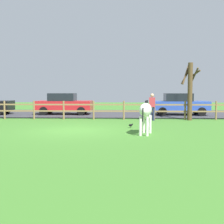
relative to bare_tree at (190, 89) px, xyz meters
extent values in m
plane|color=#3D7528|center=(-6.30, -4.79, -1.90)|extent=(60.00, 60.00, 0.00)
cube|color=#38383D|center=(-6.30, 4.51, -1.87)|extent=(28.00, 7.40, 0.05)
cylinder|color=olive|center=(-11.61, 0.21, -1.31)|extent=(0.11, 0.11, 1.17)
cylinder|color=olive|center=(-9.71, 0.21, -1.31)|extent=(0.11, 0.11, 1.17)
cylinder|color=olive|center=(-7.82, 0.21, -1.31)|extent=(0.11, 0.11, 1.17)
cylinder|color=olive|center=(-5.92, 0.21, -1.31)|extent=(0.11, 0.11, 1.17)
cylinder|color=olive|center=(-4.02, 0.21, -1.31)|extent=(0.11, 0.11, 1.17)
cylinder|color=olive|center=(-2.13, 0.21, -1.31)|extent=(0.11, 0.11, 1.17)
cylinder|color=olive|center=(-0.23, 0.21, -1.31)|extent=(0.11, 0.11, 1.17)
cylinder|color=olive|center=(1.67, 0.21, -1.31)|extent=(0.11, 0.11, 1.17)
cube|color=olive|center=(-6.87, 0.21, -1.37)|extent=(20.87, 0.06, 0.09)
cube|color=olive|center=(-6.87, 0.21, -0.96)|extent=(20.87, 0.06, 0.09)
cylinder|color=#513A23|center=(0.00, -0.03, -0.15)|extent=(0.29, 0.29, 3.50)
cylinder|color=#513A23|center=(0.29, 0.09, 0.87)|extent=(0.36, 0.70, 0.88)
cylinder|color=#513A23|center=(0.32, 0.21, 0.93)|extent=(0.59, 0.74, 0.51)
cylinder|color=#513A23|center=(-0.24, 0.18, 0.88)|extent=(0.56, 0.60, 1.20)
cylinder|color=#513A23|center=(-0.16, 0.30, 0.91)|extent=(0.78, 0.43, 1.23)
ellipsoid|color=white|center=(-3.11, -5.90, -0.86)|extent=(0.75, 1.32, 0.56)
cylinder|color=white|center=(-3.15, -5.48, -1.51)|extent=(0.11, 0.11, 0.78)
cylinder|color=white|center=(-2.88, -5.55, -1.51)|extent=(0.11, 0.11, 0.78)
cylinder|color=white|center=(-3.34, -6.26, -1.51)|extent=(0.11, 0.11, 0.78)
cylinder|color=white|center=(-3.07, -6.32, -1.51)|extent=(0.11, 0.11, 0.78)
cylinder|color=white|center=(-2.99, -5.39, -1.05)|extent=(0.37, 0.63, 0.51)
ellipsoid|color=white|center=(-2.89, -4.98, -1.62)|extent=(0.30, 0.47, 0.24)
cube|color=black|center=(-3.05, -5.66, -0.54)|extent=(0.17, 0.55, 0.12)
cylinder|color=black|center=(-3.26, -6.55, -1.01)|extent=(0.09, 0.20, 0.54)
cylinder|color=black|center=(-3.68, -3.70, -1.87)|extent=(0.01, 0.01, 0.06)
cylinder|color=black|center=(-3.68, -3.74, -1.87)|extent=(0.01, 0.01, 0.06)
ellipsoid|color=black|center=(-3.68, -3.72, -1.78)|extent=(0.18, 0.10, 0.12)
sphere|color=black|center=(-3.59, -3.72, -1.73)|extent=(0.07, 0.07, 0.07)
cylinder|color=black|center=(-13.06, 4.13, -1.55)|extent=(0.61, 0.21, 0.60)
cube|color=#2D4CAD|center=(0.02, 3.23, -1.20)|extent=(4.01, 1.72, 0.70)
cube|color=black|center=(-0.13, 3.23, -0.57)|extent=(1.91, 1.57, 0.56)
cylinder|color=black|center=(1.38, 4.07, -1.55)|extent=(0.60, 0.18, 0.60)
cylinder|color=black|center=(1.37, 2.37, -1.55)|extent=(0.60, 0.18, 0.60)
cylinder|color=black|center=(-1.32, 4.08, -1.55)|extent=(0.60, 0.18, 0.60)
cylinder|color=black|center=(-1.33, 2.38, -1.55)|extent=(0.60, 0.18, 0.60)
cube|color=red|center=(-8.42, 3.43, -1.20)|extent=(4.00, 1.70, 0.70)
cube|color=black|center=(-8.57, 3.43, -0.57)|extent=(1.90, 1.56, 0.56)
cylinder|color=black|center=(-7.07, 4.28, -1.55)|extent=(0.60, 0.18, 0.60)
cylinder|color=black|center=(-7.07, 2.58, -1.55)|extent=(0.60, 0.18, 0.60)
cylinder|color=black|center=(-9.77, 4.28, -1.55)|extent=(0.60, 0.18, 0.60)
cylinder|color=black|center=(-9.77, 2.58, -1.55)|extent=(0.60, 0.18, 0.60)
cylinder|color=#232847|center=(-2.41, -0.30, -1.49)|extent=(0.14, 0.14, 0.82)
cylinder|color=#232847|center=(-2.23, -0.31, -1.49)|extent=(0.14, 0.14, 0.82)
cube|color=#B7333D|center=(-2.32, -0.30, -0.79)|extent=(0.38, 0.25, 0.58)
sphere|color=tan|center=(-2.32, -0.30, -0.37)|extent=(0.22, 0.22, 0.22)
camera|label=1|loc=(-3.99, -18.12, -0.03)|focal=47.15mm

